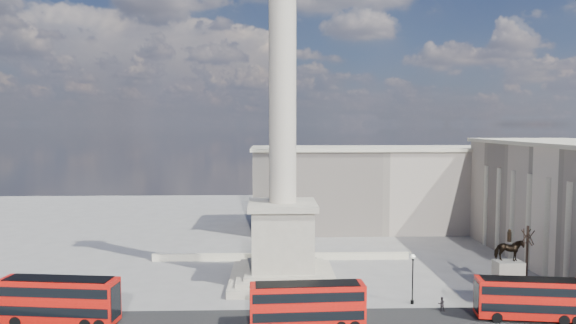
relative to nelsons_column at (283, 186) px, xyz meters
The scene contains 16 objects.
ground 13.85m from the nelsons_column, 90.00° to the right, with size 180.00×180.00×0.00m, color gray.
asphalt_road 20.41m from the nelsons_column, 71.57° to the right, with size 120.00×9.00×0.01m, color #262626.
nelsons_column is the anchor object (origin of this frame).
balustrade_wall 16.55m from the nelsons_column, 90.00° to the left, with size 40.00×0.60×1.10m, color beige.
building_northeast 40.57m from the nelsons_column, 60.26° to the left, with size 51.00×17.00×16.60m.
red_bus_a 29.55m from the nelsons_column, 149.21° to the right, with size 12.62×4.28×5.02m.
red_bus_b 19.27m from the nelsons_column, 81.85° to the right, with size 11.96×3.30×4.80m.
red_bus_c 35.83m from the nelsons_column, 24.43° to the right, with size 9.87×2.88×3.95m.
red_bus_d 31.95m from the nelsons_column, 28.61° to the right, with size 11.40×4.04×4.52m.
victorian_lamp 20.00m from the nelsons_column, 31.08° to the right, with size 0.51×0.51×5.96m.
equestrian_statue 30.11m from the nelsons_column, 14.04° to the right, with size 4.04×3.03×8.41m.
bare_tree_mid 34.60m from the nelsons_column, ahead, with size 1.99×1.99×7.54m.
bare_tree_far 38.34m from the nelsons_column, 11.48° to the left, with size 2.03×2.03×8.27m.
pedestrian_walking 29.85m from the nelsons_column, 24.93° to the right, with size 0.57×0.38×1.58m, color #282224.
pedestrian_standing 24.40m from the nelsons_column, 32.87° to the right, with size 0.80×0.63×1.65m, color #282224.
pedestrian_crossing 16.22m from the nelsons_column, 46.42° to the right, with size 1.11×0.46×1.89m, color #282224.
Camera 1 is at (-1.36, -62.72, 21.14)m, focal length 32.00 mm.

